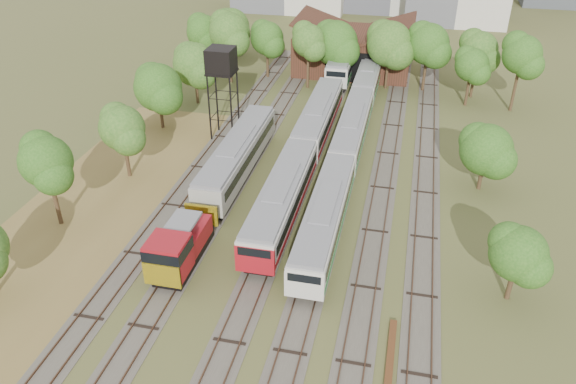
% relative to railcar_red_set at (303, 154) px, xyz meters
% --- Properties ---
extents(dry_grass_patch, '(14.00, 60.00, 0.04)m').
position_rel_railcar_red_set_xyz_m(dry_grass_patch, '(-16.00, -18.53, -1.92)').
color(dry_grass_patch, brown).
rests_on(dry_grass_patch, ground).
extents(tracks, '(24.60, 80.00, 0.19)m').
position_rel_railcar_red_set_xyz_m(tracks, '(1.33, -1.53, -1.90)').
color(tracks, '#4C473D').
rests_on(tracks, ground).
extents(railcar_red_set, '(2.97, 34.58, 3.67)m').
position_rel_railcar_red_set_xyz_m(railcar_red_set, '(0.00, 0.00, 0.00)').
color(railcar_red_set, black).
rests_on(railcar_red_set, ground).
extents(railcar_green_set, '(2.79, 52.08, 3.44)m').
position_rel_railcar_red_set_xyz_m(railcar_green_set, '(4.00, 6.94, -0.12)').
color(railcar_green_set, black).
rests_on(railcar_green_set, ground).
extents(railcar_rear, '(3.03, 16.08, 3.74)m').
position_rel_railcar_red_set_xyz_m(railcar_rear, '(0.00, 29.31, 0.04)').
color(railcar_rear, black).
rests_on(railcar_rear, ground).
extents(shunter_locomotive, '(2.83, 8.10, 3.70)m').
position_rel_railcar_red_set_xyz_m(shunter_locomotive, '(-6.00, -16.83, -0.15)').
color(shunter_locomotive, black).
rests_on(shunter_locomotive, ground).
extents(old_grey_coach, '(2.96, 18.00, 3.65)m').
position_rel_railcar_red_set_xyz_m(old_grey_coach, '(-6.00, -1.92, 0.06)').
color(old_grey_coach, black).
rests_on(old_grey_coach, ground).
extents(water_tower, '(2.87, 2.87, 9.94)m').
position_rel_railcar_red_set_xyz_m(water_tower, '(-9.97, 6.07, 6.43)').
color(water_tower, black).
rests_on(water_tower, ground).
extents(rail_pile_far, '(0.46, 7.35, 0.24)m').
position_rel_railcar_red_set_xyz_m(rail_pile_far, '(10.20, -22.86, -1.82)').
color(rail_pile_far, brown).
rests_on(rail_pile_far, ground).
extents(maintenance_shed, '(16.45, 11.55, 7.58)m').
position_rel_railcar_red_set_xyz_m(maintenance_shed, '(1.00, 31.44, 0.98)').
color(maintenance_shed, '#361F13').
rests_on(maintenance_shed, ground).
extents(tree_band_left, '(8.53, 74.04, 8.34)m').
position_rel_railcar_red_set_xyz_m(tree_band_left, '(-17.96, 4.67, 3.18)').
color(tree_band_left, '#382616').
rests_on(tree_band_left, ground).
extents(tree_band_far, '(41.34, 10.35, 9.43)m').
position_rel_railcar_red_set_xyz_m(tree_band_far, '(2.98, 24.43, 4.14)').
color(tree_band_far, '#382616').
rests_on(tree_band_far, ground).
extents(tree_band_right, '(5.38, 40.22, 7.20)m').
position_rel_railcar_red_set_xyz_m(tree_band_right, '(16.99, 2.42, 2.40)').
color(tree_band_right, '#382616').
rests_on(tree_band_right, ground).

